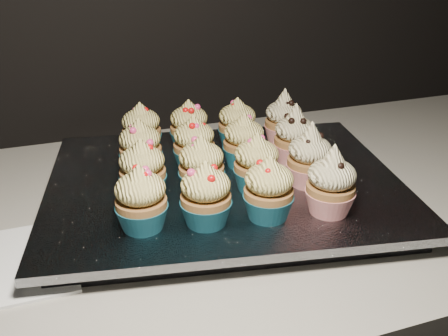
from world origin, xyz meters
The scene contains 20 objects.
worktop centered at (0.00, 1.70, 0.88)m, with size 2.44×0.64×0.04m, color beige.
napkin centered at (-0.27, 1.62, 0.90)m, with size 0.16×0.16×0.00m, color white.
baking_tray centered at (0.03, 1.69, 0.91)m, with size 0.46×0.35×0.02m, color black.
foil_lining centered at (0.03, 1.69, 0.93)m, with size 0.50×0.39×0.01m, color silver.
cupcake_0 centered at (-0.11, 1.60, 0.97)m, with size 0.06×0.06×0.08m.
cupcake_1 centered at (-0.04, 1.58, 0.97)m, with size 0.06×0.06×0.08m.
cupcake_2 centered at (0.04, 1.57, 0.97)m, with size 0.06×0.06×0.08m.
cupcake_3 centered at (0.12, 1.56, 0.97)m, with size 0.06×0.06×0.10m.
cupcake_4 centered at (-0.09, 1.68, 0.97)m, with size 0.06×0.06×0.08m.
cupcake_5 centered at (-0.02, 1.66, 0.97)m, with size 0.06×0.06×0.08m.
cupcake_6 centered at (0.06, 1.65, 0.97)m, with size 0.06×0.06×0.08m.
cupcake_7 centered at (0.13, 1.64, 0.97)m, with size 0.06×0.06×0.10m.
cupcake_8 centered at (-0.08, 1.75, 0.97)m, with size 0.06×0.06×0.08m.
cupcake_9 centered at (0.00, 1.74, 0.97)m, with size 0.06×0.06×0.08m.
cupcake_10 centered at (0.07, 1.72, 0.97)m, with size 0.06×0.06×0.08m.
cupcake_11 centered at (0.15, 1.71, 0.97)m, with size 0.06×0.06×0.10m.
cupcake_12 centered at (-0.07, 1.83, 0.97)m, with size 0.06×0.06×0.08m.
cupcake_13 centered at (0.01, 1.81, 0.97)m, with size 0.06×0.06×0.08m.
cupcake_14 centered at (0.09, 1.80, 0.97)m, with size 0.06×0.06×0.08m.
cupcake_15 centered at (0.16, 1.79, 0.97)m, with size 0.06×0.06×0.10m.
Camera 1 is at (-0.19, 1.08, 1.26)m, focal length 40.00 mm.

